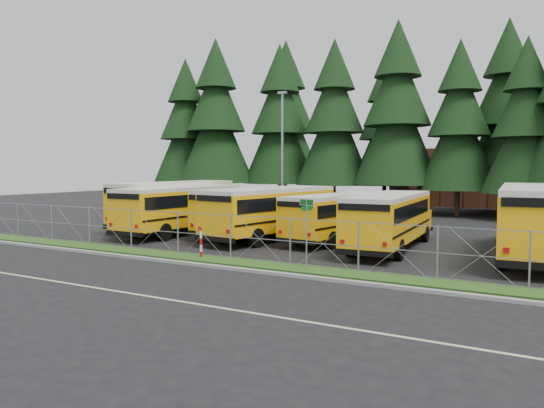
{
  "coord_description": "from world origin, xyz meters",
  "views": [
    {
      "loc": [
        12.19,
        -20.38,
        4.08
      ],
      "look_at": [
        -1.73,
        4.0,
        2.12
      ],
      "focal_mm": 35.0,
      "sensor_mm": 36.0,
      "label": 1
    }
  ],
  "objects_px": {
    "bus_5": "(342,218)",
    "light_standard": "(282,149)",
    "bus_6": "(391,222)",
    "bus_3": "(256,211)",
    "striped_bollard": "(201,245)",
    "bus_1": "(179,205)",
    "bus_east": "(535,222)",
    "bus_4": "(276,213)",
    "street_sign": "(307,218)",
    "bus_2": "(185,210)"
  },
  "relations": [
    {
      "from": "bus_4",
      "to": "bus_3",
      "type": "bearing_deg",
      "value": 154.51
    },
    {
      "from": "bus_2",
      "to": "street_sign",
      "type": "distance_m",
      "value": 13.17
    },
    {
      "from": "bus_6",
      "to": "bus_east",
      "type": "distance_m",
      "value": 6.42
    },
    {
      "from": "bus_5",
      "to": "light_standard",
      "type": "relative_size",
      "value": 0.98
    },
    {
      "from": "bus_6",
      "to": "bus_east",
      "type": "height_order",
      "value": "bus_east"
    },
    {
      "from": "bus_6",
      "to": "street_sign",
      "type": "distance_m",
      "value": 6.83
    },
    {
      "from": "bus_4",
      "to": "bus_6",
      "type": "xyz_separation_m",
      "value": [
        6.82,
        -0.48,
        -0.07
      ]
    },
    {
      "from": "bus_2",
      "to": "bus_east",
      "type": "relative_size",
      "value": 0.89
    },
    {
      "from": "bus_1",
      "to": "striped_bollard",
      "type": "height_order",
      "value": "bus_1"
    },
    {
      "from": "light_standard",
      "to": "street_sign",
      "type": "bearing_deg",
      "value": -58.86
    },
    {
      "from": "bus_2",
      "to": "bus_6",
      "type": "bearing_deg",
      "value": 1.22
    },
    {
      "from": "bus_4",
      "to": "light_standard",
      "type": "relative_size",
      "value": 1.09
    },
    {
      "from": "bus_3",
      "to": "bus_5",
      "type": "height_order",
      "value": "bus_3"
    },
    {
      "from": "bus_3",
      "to": "bus_1",
      "type": "bearing_deg",
      "value": -178.93
    },
    {
      "from": "bus_east",
      "to": "bus_1",
      "type": "bearing_deg",
      "value": 171.66
    },
    {
      "from": "bus_4",
      "to": "bus_5",
      "type": "height_order",
      "value": "bus_4"
    },
    {
      "from": "bus_1",
      "to": "bus_5",
      "type": "distance_m",
      "value": 11.83
    },
    {
      "from": "bus_2",
      "to": "bus_4",
      "type": "relative_size",
      "value": 1.0
    },
    {
      "from": "bus_4",
      "to": "street_sign",
      "type": "height_order",
      "value": "bus_4"
    },
    {
      "from": "bus_2",
      "to": "bus_1",
      "type": "bearing_deg",
      "value": 137.06
    },
    {
      "from": "striped_bollard",
      "to": "bus_east",
      "type": "bearing_deg",
      "value": 29.43
    },
    {
      "from": "bus_6",
      "to": "striped_bollard",
      "type": "distance_m",
      "value": 9.47
    },
    {
      "from": "bus_3",
      "to": "bus_6",
      "type": "bearing_deg",
      "value": -10.29
    },
    {
      "from": "bus_1",
      "to": "bus_6",
      "type": "relative_size",
      "value": 1.12
    },
    {
      "from": "bus_2",
      "to": "bus_6",
      "type": "relative_size",
      "value": 1.05
    },
    {
      "from": "bus_4",
      "to": "bus_1",
      "type": "bearing_deg",
      "value": 177.41
    },
    {
      "from": "bus_4",
      "to": "street_sign",
      "type": "relative_size",
      "value": 3.94
    },
    {
      "from": "bus_2",
      "to": "bus_3",
      "type": "distance_m",
      "value": 4.36
    },
    {
      "from": "bus_3",
      "to": "striped_bollard",
      "type": "relative_size",
      "value": 8.93
    },
    {
      "from": "bus_3",
      "to": "striped_bollard",
      "type": "distance_m",
      "value": 8.96
    },
    {
      "from": "bus_2",
      "to": "bus_3",
      "type": "relative_size",
      "value": 1.03
    },
    {
      "from": "bus_6",
      "to": "light_standard",
      "type": "relative_size",
      "value": 1.04
    },
    {
      "from": "bus_east",
      "to": "street_sign",
      "type": "height_order",
      "value": "bus_east"
    },
    {
      "from": "light_standard",
      "to": "bus_6",
      "type": "bearing_deg",
      "value": -43.68
    },
    {
      "from": "bus_2",
      "to": "bus_east",
      "type": "height_order",
      "value": "bus_east"
    },
    {
      "from": "striped_bollard",
      "to": "bus_3",
      "type": "bearing_deg",
      "value": 105.4
    },
    {
      "from": "bus_5",
      "to": "bus_3",
      "type": "bearing_deg",
      "value": -175.47
    },
    {
      "from": "bus_1",
      "to": "bus_3",
      "type": "bearing_deg",
      "value": -2.25
    },
    {
      "from": "bus_4",
      "to": "street_sign",
      "type": "distance_m",
      "value": 8.98
    },
    {
      "from": "bus_3",
      "to": "bus_4",
      "type": "relative_size",
      "value": 0.97
    },
    {
      "from": "bus_6",
      "to": "street_sign",
      "type": "xyz_separation_m",
      "value": [
        -1.4,
        -6.65,
        0.65
      ]
    },
    {
      "from": "bus_1",
      "to": "bus_east",
      "type": "relative_size",
      "value": 0.96
    },
    {
      "from": "bus_3",
      "to": "bus_5",
      "type": "xyz_separation_m",
      "value": [
        5.77,
        -0.32,
        -0.1
      ]
    },
    {
      "from": "bus_1",
      "to": "bus_6",
      "type": "xyz_separation_m",
      "value": [
        15.04,
        -1.91,
        -0.17
      ]
    },
    {
      "from": "bus_6",
      "to": "light_standard",
      "type": "height_order",
      "value": "light_standard"
    },
    {
      "from": "bus_5",
      "to": "bus_6",
      "type": "bearing_deg",
      "value": -18.04
    },
    {
      "from": "bus_4",
      "to": "striped_bollard",
      "type": "relative_size",
      "value": 9.23
    },
    {
      "from": "bus_5",
      "to": "light_standard",
      "type": "distance_m",
      "value": 14.95
    },
    {
      "from": "bus_1",
      "to": "bus_4",
      "type": "bearing_deg",
      "value": -11.77
    },
    {
      "from": "bus_3",
      "to": "bus_6",
      "type": "distance_m",
      "value": 9.17
    }
  ]
}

